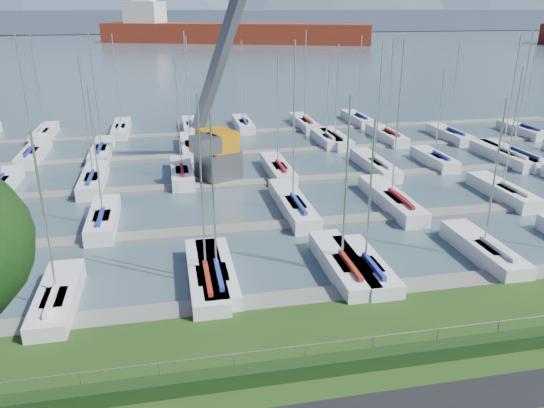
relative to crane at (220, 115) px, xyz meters
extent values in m
cube|color=#445A64|center=(1.28, 230.98, -5.73)|extent=(800.00, 540.00, 0.20)
cube|color=black|center=(1.28, -29.42, -4.98)|extent=(80.00, 0.70, 0.70)
cylinder|color=#96979E|center=(1.28, -29.02, -4.13)|extent=(80.00, 0.04, 0.04)
cube|color=#455165|center=(1.28, 300.98, 0.67)|extent=(900.00, 80.00, 12.00)
cube|color=slate|center=(1.28, -23.02, -5.55)|extent=(90.00, 1.60, 0.25)
cube|color=slate|center=(1.28, -13.02, -5.55)|extent=(90.00, 1.60, 0.25)
cube|color=slate|center=(1.28, -3.02, -5.55)|extent=(90.00, 1.60, 0.25)
cube|color=gray|center=(1.28, 6.98, -5.55)|extent=(90.00, 1.60, 0.25)
cube|color=#65635E|center=(1.28, 16.98, -5.55)|extent=(90.00, 1.60, 0.25)
cube|color=#5C5E64|center=(-0.46, -1.23, -4.13)|extent=(4.24, 4.24, 2.60)
cube|color=#C67B0B|center=(-0.46, -1.23, -2.03)|extent=(3.78, 4.17, 1.80)
cube|color=#5C5E64|center=(1.34, 3.27, 6.97)|extent=(7.19, 9.80, 19.89)
cube|color=#55575C|center=(-1.66, -3.23, -1.83)|extent=(2.73, 2.83, 1.40)
cube|color=maroon|center=(25.87, 181.90, -2.83)|extent=(110.24, 58.38, 10.00)
cube|color=silver|center=(-10.36, 196.49, 4.67)|extent=(18.22, 18.22, 12.00)
camera|label=1|loc=(-4.77, -46.96, 9.15)|focal=35.00mm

